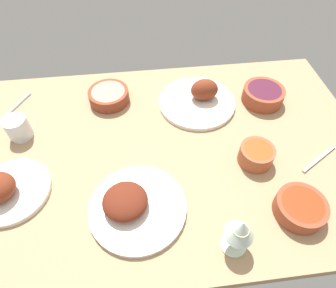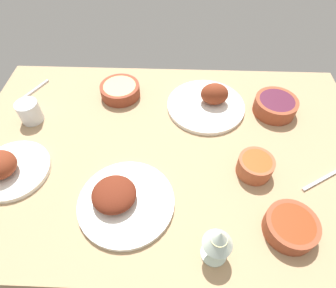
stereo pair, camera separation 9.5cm
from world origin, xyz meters
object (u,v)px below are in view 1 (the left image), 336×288
at_px(water_tumbler, 18,128).
at_px(fork_loose, 15,107).
at_px(plate_near_viewer, 4,189).
at_px(bowl_sauce, 300,208).
at_px(spoon_loose, 319,159).
at_px(plate_far_side, 199,98).
at_px(bowl_onions, 263,95).
at_px(bowl_soup, 256,154).
at_px(plate_center_main, 133,205).
at_px(bowl_pasta, 109,96).
at_px(wine_glass, 240,230).

distance_m(water_tumbler, fork_loose, 0.17).
xyz_separation_m(plate_near_viewer, bowl_sauce, (0.85, -0.16, -0.00)).
distance_m(plate_near_viewer, spoon_loose, 1.00).
distance_m(plate_far_side, bowl_onions, 0.25).
bearing_deg(plate_far_side, bowl_soup, -66.83).
relative_size(plate_center_main, bowl_onions, 1.80).
bearing_deg(bowl_pasta, plate_far_side, -8.78).
xyz_separation_m(bowl_sauce, bowl_soup, (-0.07, 0.19, 0.01)).
distance_m(bowl_soup, water_tumbler, 0.81).
relative_size(bowl_sauce, wine_glass, 1.02).
bearing_deg(water_tumbler, bowl_soup, -14.62).
bearing_deg(bowl_onions, plate_near_viewer, -160.67).
bearing_deg(water_tumbler, spoon_loose, -12.74).
bearing_deg(bowl_soup, bowl_sauce, -71.17).
distance_m(bowl_pasta, spoon_loose, 0.79).
distance_m(bowl_sauce, spoon_loose, 0.23).
bearing_deg(bowl_sauce, water_tumbler, 154.91).
xyz_separation_m(plate_center_main, wine_glass, (0.26, -0.14, 0.08)).
distance_m(bowl_sauce, fork_loose, 1.07).
relative_size(bowl_onions, fork_loose, 0.90).
xyz_separation_m(plate_far_side, bowl_pasta, (-0.35, 0.05, 0.00)).
bearing_deg(water_tumbler, plate_far_side, 8.25).
bearing_deg(bowl_pasta, spoon_loose, -28.43).
xyz_separation_m(plate_near_viewer, bowl_onions, (0.90, 0.32, 0.00)).
bearing_deg(plate_far_side, fork_loose, 175.52).
xyz_separation_m(plate_far_side, bowl_soup, (0.13, -0.30, 0.01)).
xyz_separation_m(bowl_soup, bowl_onions, (0.12, 0.28, -0.00)).
distance_m(plate_near_viewer, bowl_soup, 0.78).
bearing_deg(bowl_sauce, wine_glass, -161.30).
xyz_separation_m(bowl_onions, bowl_pasta, (-0.60, 0.07, -0.00)).
xyz_separation_m(plate_far_side, bowl_sauce, (0.20, -0.50, 0.00)).
xyz_separation_m(plate_center_main, bowl_sauce, (0.47, -0.07, 0.01)).
height_order(wine_glass, spoon_loose, wine_glass).
height_order(water_tumbler, spoon_loose, water_tumbler).
distance_m(plate_far_side, water_tumbler, 0.67).
relative_size(bowl_sauce, water_tumbler, 1.78).
bearing_deg(plate_far_side, plate_center_main, -122.94).
relative_size(plate_near_viewer, spoon_loose, 1.34).
distance_m(bowl_pasta, wine_glass, 0.71).
xyz_separation_m(plate_center_main, water_tumbler, (-0.38, 0.33, 0.02)).
bearing_deg(plate_center_main, spoon_loose, 9.56).
height_order(plate_near_viewer, bowl_soup, plate_near_viewer).
distance_m(plate_center_main, water_tumbler, 0.51).
distance_m(bowl_onions, spoon_loose, 0.32).
height_order(plate_near_viewer, bowl_sauce, plate_near_viewer).
xyz_separation_m(plate_center_main, bowl_soup, (0.41, 0.13, 0.01)).
bearing_deg(spoon_loose, bowl_soup, -35.61).
bearing_deg(bowl_sauce, bowl_onions, 83.50).
bearing_deg(bowl_pasta, bowl_onions, -6.89).
bearing_deg(spoon_loose, wine_glass, 4.18).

